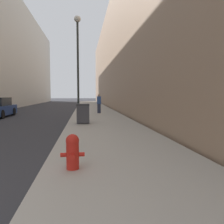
{
  "coord_description": "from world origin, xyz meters",
  "views": [
    {
      "loc": [
        4.5,
        -2.68,
        1.74
      ],
      "look_at": [
        7.29,
        19.14,
        -0.03
      ],
      "focal_mm": 35.0,
      "sensor_mm": 36.0,
      "label": 1
    }
  ],
  "objects_px": {
    "lamppost": "(78,55)",
    "pedestrian_on_sidewalk": "(99,103)",
    "fire_hydrant": "(73,151)",
    "trash_bin": "(83,113)"
  },
  "relations": [
    {
      "from": "trash_bin",
      "to": "lamppost",
      "type": "bearing_deg",
      "value": 96.74
    },
    {
      "from": "fire_hydrant",
      "to": "trash_bin",
      "type": "bearing_deg",
      "value": 88.53
    },
    {
      "from": "lamppost",
      "to": "pedestrian_on_sidewalk",
      "type": "bearing_deg",
      "value": 67.37
    },
    {
      "from": "pedestrian_on_sidewalk",
      "to": "fire_hydrant",
      "type": "bearing_deg",
      "value": -96.22
    },
    {
      "from": "fire_hydrant",
      "to": "trash_bin",
      "type": "distance_m",
      "value": 7.35
    },
    {
      "from": "lamppost",
      "to": "pedestrian_on_sidewalk",
      "type": "xyz_separation_m",
      "value": [
        1.62,
        3.89,
        -3.3
      ]
    },
    {
      "from": "trash_bin",
      "to": "pedestrian_on_sidewalk",
      "type": "distance_m",
      "value": 6.62
    },
    {
      "from": "fire_hydrant",
      "to": "trash_bin",
      "type": "xyz_separation_m",
      "value": [
        0.19,
        7.35,
        0.16
      ]
    },
    {
      "from": "lamppost",
      "to": "pedestrian_on_sidewalk",
      "type": "distance_m",
      "value": 5.35
    },
    {
      "from": "fire_hydrant",
      "to": "lamppost",
      "type": "relative_size",
      "value": 0.11
    }
  ]
}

